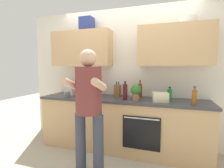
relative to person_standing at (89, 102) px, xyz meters
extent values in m
plane|color=#B2A893|center=(0.22, 0.81, -0.98)|extent=(12.00, 12.00, 0.00)
cube|color=silver|center=(0.22, 1.17, 0.27)|extent=(4.00, 0.06, 2.50)
cube|color=tan|center=(-0.60, 0.98, 0.80)|extent=(1.15, 0.32, 0.65)
cube|color=tan|center=(1.05, 0.98, 0.80)|extent=(1.15, 0.32, 0.65)
cylinder|color=silver|center=(1.23, 0.98, 1.17)|extent=(0.27, 0.27, 0.10)
cube|color=navy|center=(-0.49, 0.98, 1.24)|extent=(0.24, 0.20, 0.24)
cube|color=tan|center=(0.22, 0.81, -0.55)|extent=(2.80, 0.60, 0.86)
cube|color=#38383D|center=(0.22, 0.81, -0.10)|extent=(2.84, 0.64, 0.04)
cube|color=black|center=(0.61, 0.49, -0.53)|extent=(0.56, 0.02, 0.50)
cylinder|color=silver|center=(0.61, 0.47, -0.30)|extent=(0.52, 0.02, 0.02)
cylinder|color=#383D4C|center=(-0.13, 0.00, -0.56)|extent=(0.14, 0.14, 0.83)
cylinder|color=#383D4C|center=(0.13, 0.00, -0.56)|extent=(0.14, 0.14, 0.83)
cylinder|color=brown|center=(0.00, 0.00, 0.16)|extent=(0.34, 0.34, 0.61)
sphere|color=#D8AD8C|center=(0.00, 0.00, 0.57)|extent=(0.22, 0.22, 0.22)
cylinder|color=#D8AD8C|center=(-0.20, -0.12, 0.25)|extent=(0.09, 0.31, 0.19)
cylinder|color=#D8AD8C|center=(0.20, -0.12, 0.25)|extent=(0.09, 0.31, 0.19)
cylinder|color=black|center=(-0.50, 0.67, 0.03)|extent=(0.06, 0.06, 0.21)
cylinder|color=black|center=(-0.50, 0.67, 0.15)|extent=(0.03, 0.03, 0.05)
cylinder|color=black|center=(-0.50, 0.67, 0.18)|extent=(0.04, 0.04, 0.02)
cylinder|color=#471419|center=(0.32, 0.69, 0.05)|extent=(0.07, 0.07, 0.25)
cylinder|color=#471419|center=(0.32, 0.69, 0.19)|extent=(0.03, 0.03, 0.04)
cylinder|color=black|center=(0.32, 0.69, 0.22)|extent=(0.04, 0.04, 0.02)
cylinder|color=#8C4C14|center=(1.33, 0.63, 0.03)|extent=(0.07, 0.07, 0.21)
cylinder|color=#8C4C14|center=(1.33, 0.63, 0.15)|extent=(0.03, 0.03, 0.04)
cylinder|color=black|center=(1.33, 0.63, 0.18)|extent=(0.04, 0.04, 0.02)
cylinder|color=brown|center=(0.51, 1.00, 0.04)|extent=(0.07, 0.07, 0.24)
cylinder|color=brown|center=(0.51, 1.00, 0.19)|extent=(0.03, 0.03, 0.05)
cylinder|color=black|center=(0.51, 1.00, 0.22)|extent=(0.03, 0.03, 0.01)
cylinder|color=#198C33|center=(1.00, 0.98, 0.00)|extent=(0.07, 0.07, 0.16)
cylinder|color=#198C33|center=(1.00, 0.98, 0.10)|extent=(0.03, 0.03, 0.03)
cylinder|color=black|center=(1.00, 0.98, 0.12)|extent=(0.04, 0.04, 0.02)
cylinder|color=slate|center=(-0.75, 0.67, -0.04)|extent=(0.08, 0.08, 0.08)
cube|color=brown|center=(0.11, 0.96, 0.03)|extent=(0.10, 0.14, 0.21)
cylinder|color=black|center=(0.09, 0.94, 0.16)|extent=(0.02, 0.02, 0.06)
cylinder|color=black|center=(0.12, 0.98, 0.16)|extent=(0.02, 0.02, 0.06)
cylinder|color=#9E6647|center=(0.49, 0.69, -0.02)|extent=(0.11, 0.11, 0.11)
sphere|color=#2D6B28|center=(0.49, 0.69, 0.10)|extent=(0.16, 0.16, 0.16)
cube|color=red|center=(-0.44, 0.90, 0.04)|extent=(0.26, 0.20, 0.23)
cube|color=silver|center=(-0.81, 0.89, 0.04)|extent=(0.24, 0.20, 0.24)
cube|color=beige|center=(0.86, 0.72, -0.01)|extent=(0.27, 0.23, 0.14)
camera|label=1|loc=(0.98, -2.00, 0.46)|focal=27.74mm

